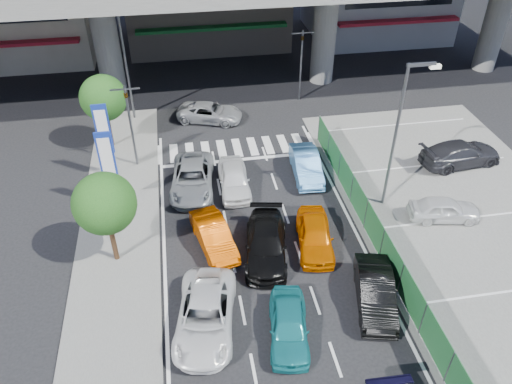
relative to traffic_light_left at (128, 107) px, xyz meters
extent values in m
plane|color=black|center=(6.20, -12.00, -3.94)|extent=(120.00, 120.00, 0.00)
cube|color=#5D5D5A|center=(17.20, -10.00, -3.91)|extent=(12.00, 28.00, 0.06)
cube|color=#5D5D5A|center=(-0.80, -8.00, -3.88)|extent=(4.00, 30.00, 0.12)
cylinder|color=slate|center=(-1.80, 10.00, 0.06)|extent=(1.80, 1.80, 8.00)
cylinder|color=slate|center=(14.20, 10.00, 0.06)|extent=(1.80, 1.80, 8.00)
cylinder|color=slate|center=(28.20, 10.00, 0.06)|extent=(1.80, 1.80, 8.00)
cube|color=#A31424|center=(-9.80, 14.90, -1.14)|extent=(10.80, 1.60, 0.25)
cube|color=#125D25|center=(6.20, 15.90, -1.14)|extent=(12.60, 1.60, 0.25)
cube|color=#A31424|center=(22.20, 14.90, -1.14)|extent=(10.80, 1.60, 0.25)
cylinder|color=#595B60|center=(0.00, 0.00, -1.34)|extent=(0.14, 0.14, 5.20)
cube|color=#595B60|center=(0.00, 0.00, 1.06)|extent=(1.60, 0.08, 0.08)
imported|color=black|center=(0.00, 0.00, 0.76)|extent=(0.26, 1.24, 0.50)
cylinder|color=#595B60|center=(11.70, 7.00, -1.34)|extent=(0.14, 0.14, 5.20)
cube|color=#595B60|center=(11.70, 7.00, 1.06)|extent=(1.60, 0.08, 0.08)
imported|color=black|center=(11.70, 7.00, 0.76)|extent=(0.26, 1.24, 0.50)
cylinder|color=#595B60|center=(13.20, -6.00, 0.06)|extent=(0.16, 0.16, 8.00)
cube|color=#595B60|center=(13.80, -6.00, 3.96)|extent=(1.40, 0.15, 0.15)
cube|color=silver|center=(14.50, -6.00, 3.81)|extent=(0.50, 0.22, 0.18)
cylinder|color=#595B60|center=(-0.30, 6.00, 0.06)|extent=(0.16, 0.16, 8.00)
cube|color=#595B60|center=(0.30, 6.00, 3.96)|extent=(1.40, 0.15, 0.15)
cube|color=silver|center=(1.00, 6.00, 3.81)|extent=(0.50, 0.22, 0.18)
cylinder|color=#595B60|center=(-1.00, -4.00, -2.84)|extent=(0.10, 0.10, 2.20)
cube|color=navy|center=(-1.00, -4.00, -0.74)|extent=(0.80, 0.12, 3.00)
cube|color=white|center=(-1.00, -4.07, -0.74)|extent=(0.60, 0.02, 2.40)
cylinder|color=#595B60|center=(-1.40, -1.00, -2.84)|extent=(0.10, 0.10, 2.20)
cube|color=navy|center=(-1.40, -1.00, -0.74)|extent=(0.80, 0.12, 3.00)
cube|color=white|center=(-1.40, -1.07, -0.74)|extent=(0.60, 0.02, 2.40)
cylinder|color=#382314|center=(-0.80, -8.00, -2.74)|extent=(0.24, 0.24, 2.40)
sphere|color=#164012|center=(-0.80, -8.00, -0.54)|extent=(2.80, 2.80, 2.80)
cylinder|color=#382314|center=(-1.60, 2.50, -2.74)|extent=(0.24, 0.24, 2.40)
sphere|color=#164012|center=(-1.60, 2.50, -0.54)|extent=(2.80, 2.80, 2.80)
imported|color=white|center=(3.01, -12.58, -3.25)|extent=(3.14, 5.29, 1.38)
imported|color=teal|center=(6.24, -13.61, -3.28)|extent=(2.17, 4.04, 1.31)
imported|color=black|center=(10.24, -12.57, -3.25)|extent=(2.41, 4.41, 1.38)
imported|color=#C14600|center=(3.83, -7.80, -3.28)|extent=(2.21, 4.16, 1.30)
imported|color=black|center=(6.22, -8.83, -3.25)|extent=(2.77, 5.03, 1.38)
imported|color=#CA5A00|center=(8.65, -8.64, -3.25)|extent=(2.24, 4.26, 1.38)
imported|color=#919599|center=(3.15, -2.88, -3.25)|extent=(2.84, 5.19, 1.38)
imported|color=white|center=(5.43, -3.33, -3.25)|extent=(1.73, 4.09, 1.38)
imported|color=#4581BB|center=(9.75, -2.65, -3.25)|extent=(1.75, 4.28, 1.38)
imported|color=gray|center=(4.87, 4.86, -3.32)|extent=(4.86, 3.35, 1.23)
imported|color=silver|center=(15.76, -7.79, -3.26)|extent=(3.81, 2.05, 1.23)
imported|color=#29292F|center=(19.11, -3.15, -3.15)|extent=(5.17, 2.56, 1.44)
cone|color=#CE4C0B|center=(12.11, -6.94, -3.56)|extent=(0.35, 0.35, 0.63)
camera|label=1|loc=(2.82, -25.86, 12.86)|focal=35.00mm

